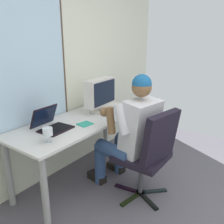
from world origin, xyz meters
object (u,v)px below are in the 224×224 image
Objects in this scene: wine_glass at (48,132)px; office_chair at (150,150)px; cd_case at (85,124)px; crt_monitor at (100,93)px; desk at (82,129)px; person_seated at (131,132)px; laptop at (50,123)px.

office_chair is at bearing -41.07° from wine_glass.
cd_case is at bearing 4.43° from wine_glass.
crt_monitor is 3.57× the size of wine_glass.
crt_monitor is at bearing 72.90° from office_chair.
crt_monitor is 0.99m from wine_glass.
desk is 3.53× the size of crt_monitor.
office_chair is at bearing -98.60° from person_seated.
desk is 0.42m from laptop.
office_chair is 0.95m from crt_monitor.
crt_monitor reaches higher than laptop.
person_seated reaches higher than desk.
office_chair reaches higher than laptop.
office_chair is 2.01× the size of crt_monitor.
laptop is at bearing 145.37° from cd_case.
desk is at bearing 15.46° from wine_glass.
wine_glass is 0.84× the size of cd_case.
person_seated is at bearing -26.38° from wine_glass.
wine_glass is (-0.75, 0.37, 0.16)m from person_seated.
office_chair reaches higher than desk.
person_seated is (0.04, 0.25, 0.12)m from office_chair.
laptop is 2.09× the size of cd_case.
wine_glass is (-0.96, -0.19, -0.14)m from crt_monitor.
cd_case is (0.52, 0.04, -0.09)m from wine_glass.
crt_monitor reaches higher than cd_case.
desk is 12.59× the size of wine_glass.
person_seated is at bearing -60.21° from cd_case.
office_chair is 2.88× the size of laptop.
crt_monitor is (0.21, 0.56, 0.30)m from person_seated.
person_seated is 2.67× the size of crt_monitor.
office_chair is at bearing -60.58° from laptop.
wine_glass is at bearing -133.96° from laptop.
crt_monitor is at bearing -3.97° from laptop.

